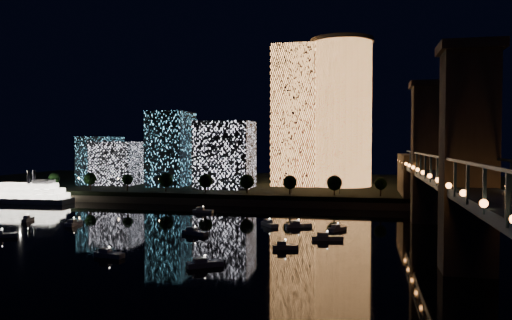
# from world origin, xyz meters

# --- Properties ---
(ground) EXTENTS (520.00, 520.00, 0.00)m
(ground) POSITION_xyz_m (0.00, 0.00, 0.00)
(ground) COLOR black
(ground) RESTS_ON ground
(far_bank) EXTENTS (420.00, 160.00, 5.00)m
(far_bank) POSITION_xyz_m (0.00, 160.00, 2.50)
(far_bank) COLOR black
(far_bank) RESTS_ON ground
(seawall) EXTENTS (420.00, 6.00, 3.00)m
(seawall) POSITION_xyz_m (0.00, 82.00, 1.50)
(seawall) COLOR #6B5E4C
(seawall) RESTS_ON ground
(tower_cylindrical) EXTENTS (34.00, 34.00, 78.91)m
(tower_cylindrical) POSITION_xyz_m (30.67, 137.92, 44.58)
(tower_cylindrical) COLOR #FF9E51
(tower_cylindrical) RESTS_ON far_bank
(tower_rectangular) EXTENTS (23.87, 23.87, 75.94)m
(tower_rectangular) POSITION_xyz_m (5.85, 136.86, 42.97)
(tower_rectangular) COLOR #FF9E51
(tower_rectangular) RESTS_ON far_bank
(midrise_blocks) EXTENTS (99.41, 32.78, 40.20)m
(midrise_blocks) POSITION_xyz_m (-62.27, 118.34, 21.53)
(midrise_blocks) COLOR silver
(midrise_blocks) RESTS_ON far_bank
(truss_bridge) EXTENTS (13.00, 266.00, 50.00)m
(truss_bridge) POSITION_xyz_m (65.00, 3.72, 16.25)
(truss_bridge) COLOR navy
(truss_bridge) RESTS_ON ground
(riverboat) EXTENTS (53.93, 14.09, 16.09)m
(riverboat) POSITION_xyz_m (-117.94, 69.01, 4.13)
(riverboat) COLOR silver
(riverboat) RESTS_ON ground
(motorboats) EXTENTS (114.89, 88.73, 2.78)m
(motorboats) POSITION_xyz_m (-7.76, 11.64, 0.81)
(motorboats) COLOR silver
(motorboats) RESTS_ON ground
(esplanade_trees) EXTENTS (165.48, 6.94, 8.97)m
(esplanade_trees) POSITION_xyz_m (-25.47, 88.00, 10.47)
(esplanade_trees) COLOR black
(esplanade_trees) RESTS_ON far_bank
(street_lamps) EXTENTS (132.70, 0.70, 5.65)m
(street_lamps) POSITION_xyz_m (-34.00, 94.00, 9.02)
(street_lamps) COLOR black
(street_lamps) RESTS_ON far_bank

